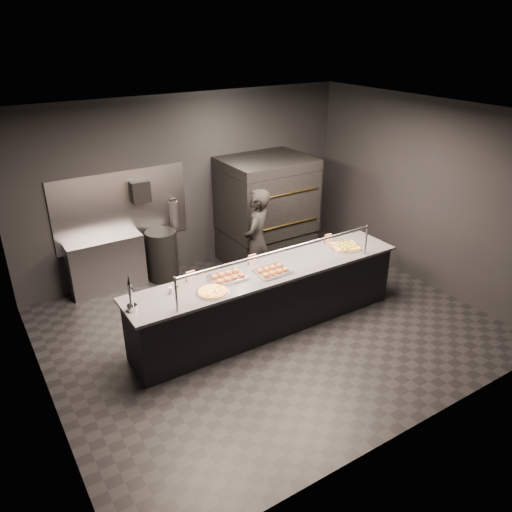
% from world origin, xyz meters
% --- Properties ---
extents(room, '(6.04, 6.00, 3.00)m').
position_xyz_m(room, '(-0.02, 0.05, 1.50)').
color(room, black).
rests_on(room, ground).
extents(service_counter, '(4.10, 0.78, 1.37)m').
position_xyz_m(service_counter, '(0.00, -0.00, 0.46)').
color(service_counter, black).
rests_on(service_counter, ground).
extents(pizza_oven, '(1.50, 1.23, 1.91)m').
position_xyz_m(pizza_oven, '(1.20, 1.90, 0.97)').
color(pizza_oven, black).
rests_on(pizza_oven, ground).
extents(prep_shelf, '(1.20, 0.35, 0.90)m').
position_xyz_m(prep_shelf, '(-1.60, 2.32, 0.45)').
color(prep_shelf, '#99999E').
rests_on(prep_shelf, ground).
extents(towel_dispenser, '(0.30, 0.20, 0.35)m').
position_xyz_m(towel_dispenser, '(-0.90, 2.39, 1.55)').
color(towel_dispenser, black).
rests_on(towel_dispenser, room).
extents(fire_extinguisher, '(0.14, 0.14, 0.51)m').
position_xyz_m(fire_extinguisher, '(-0.35, 2.40, 1.06)').
color(fire_extinguisher, '#B2B2B7').
rests_on(fire_extinguisher, room).
extents(beer_tap, '(0.12, 0.17, 0.47)m').
position_xyz_m(beer_tap, '(-1.95, -0.01, 1.06)').
color(beer_tap, silver).
rests_on(beer_tap, service_counter).
extents(round_pizza, '(0.43, 0.43, 0.03)m').
position_xyz_m(round_pizza, '(-0.95, -0.15, 0.94)').
color(round_pizza, silver).
rests_on(round_pizza, service_counter).
extents(slider_tray_a, '(0.55, 0.46, 0.08)m').
position_xyz_m(slider_tray_a, '(-0.60, 0.08, 0.95)').
color(slider_tray_a, silver).
rests_on(slider_tray_a, service_counter).
extents(slider_tray_b, '(0.49, 0.38, 0.07)m').
position_xyz_m(slider_tray_b, '(-0.00, -0.09, 0.95)').
color(slider_tray_b, silver).
rests_on(slider_tray_b, service_counter).
extents(square_pizza, '(0.48, 0.48, 0.05)m').
position_xyz_m(square_pizza, '(1.40, 0.01, 0.94)').
color(square_pizza, silver).
rests_on(square_pizza, service_counter).
extents(condiment_jar, '(0.13, 0.05, 0.09)m').
position_xyz_m(condiment_jar, '(-1.37, 0.12, 0.96)').
color(condiment_jar, silver).
rests_on(condiment_jar, service_counter).
extents(tent_cards, '(2.45, 0.04, 0.15)m').
position_xyz_m(tent_cards, '(0.05, 0.28, 1.00)').
color(tent_cards, white).
rests_on(tent_cards, service_counter).
extents(trash_bin, '(0.52, 0.52, 0.87)m').
position_xyz_m(trash_bin, '(-0.68, 2.22, 0.43)').
color(trash_bin, black).
rests_on(trash_bin, ground).
extents(worker, '(0.75, 0.72, 1.73)m').
position_xyz_m(worker, '(0.45, 1.03, 0.86)').
color(worker, black).
rests_on(worker, ground).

